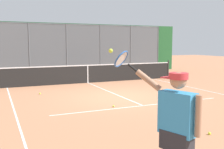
{
  "coord_description": "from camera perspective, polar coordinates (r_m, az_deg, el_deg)",
  "views": [
    {
      "loc": [
        4.52,
        9.3,
        2.07
      ],
      "look_at": [
        0.94,
        1.24,
        1.05
      ],
      "focal_mm": 42.77,
      "sensor_mm": 36.0,
      "label": 1
    }
  ],
  "objects": [
    {
      "name": "tennis_ball_mid_court",
      "position": [
        6.62,
        20.11,
        -11.74
      ],
      "size": [
        0.07,
        0.07,
        0.07
      ],
      "primitive_type": "sphere",
      "color": "#CCDB33",
      "rests_on": "ground"
    },
    {
      "name": "tennis_ball_near_baseline",
      "position": [
        11.37,
        -15.15,
        -3.95
      ],
      "size": [
        0.07,
        0.07,
        0.07
      ],
      "primitive_type": "sphere",
      "color": "#CCDB33",
      "rests_on": "ground"
    },
    {
      "name": "tennis_net",
      "position": [
        14.17,
        -5.21,
        0.19
      ],
      "size": [
        10.37,
        0.09,
        1.07
      ],
      "color": "#2D2D2D",
      "rests_on": "ground"
    },
    {
      "name": "tennis_ball_by_sideline",
      "position": [
        8.8,
        0.32,
        -6.78
      ],
      "size": [
        0.07,
        0.07,
        0.07
      ],
      "primitive_type": "sphere",
      "color": "#D6E042",
      "rests_on": "ground"
    },
    {
      "name": "ground_plane",
      "position": [
        10.54,
        1.93,
        -4.73
      ],
      "size": [
        60.0,
        60.0,
        0.0
      ],
      "primitive_type": "plane",
      "color": "#B27551"
    },
    {
      "name": "tennis_player",
      "position": [
        3.68,
        13.44,
        -10.41
      ],
      "size": [
        0.8,
        1.26,
        2.0
      ],
      "rotation": [
        0.0,
        0.0,
        -1.24
      ],
      "color": "silver",
      "rests_on": "ground"
    },
    {
      "name": "fence_backdrop",
      "position": [
        18.89,
        -10.15,
        5.42
      ],
      "size": [
        17.58,
        1.37,
        3.45
      ],
      "color": "#565B60",
      "rests_on": "ground"
    },
    {
      "name": "court_line_markings",
      "position": [
        8.86,
        7.49,
        -6.94
      ],
      "size": [
        8.07,
        10.48,
        0.01
      ],
      "color": "white",
      "rests_on": "ground"
    }
  ]
}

